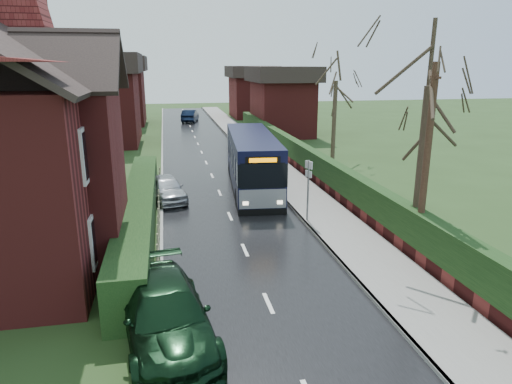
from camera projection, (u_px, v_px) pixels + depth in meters
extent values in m
plane|color=#29451D|center=(255.00, 274.00, 15.09)|extent=(140.00, 140.00, 0.00)
cube|color=black|center=(220.00, 193.00, 24.53)|extent=(6.00, 100.00, 0.02)
cube|color=slate|center=(296.00, 188.00, 25.31)|extent=(2.50, 100.00, 0.14)
cube|color=gray|center=(275.00, 189.00, 25.09)|extent=(0.12, 100.00, 0.14)
cube|color=gray|center=(162.00, 195.00, 23.95)|extent=(0.12, 100.00, 0.10)
cube|color=black|center=(140.00, 212.00, 18.87)|extent=(1.20, 16.00, 1.60)
cube|color=maroon|center=(322.00, 183.00, 25.54)|extent=(0.30, 50.00, 0.60)
cube|color=black|center=(323.00, 167.00, 25.29)|extent=(0.60, 50.00, 1.20)
cube|color=maroon|center=(81.00, 179.00, 15.14)|extent=(2.50, 4.00, 6.00)
cube|color=brown|center=(33.00, 4.00, 19.62)|extent=(0.90, 1.40, 2.20)
cube|color=silver|center=(94.00, 239.00, 13.74)|extent=(0.08, 1.20, 1.60)
cube|color=black|center=(95.00, 239.00, 13.74)|extent=(0.03, 0.95, 1.35)
cube|color=silver|center=(85.00, 155.00, 13.03)|extent=(0.08, 1.20, 1.60)
cube|color=black|center=(87.00, 155.00, 13.04)|extent=(0.03, 0.95, 1.35)
cube|color=silver|center=(109.00, 202.00, 17.51)|extent=(0.08, 1.20, 1.60)
cube|color=black|center=(110.00, 202.00, 17.52)|extent=(0.03, 0.95, 1.35)
cube|color=silver|center=(103.00, 134.00, 16.81)|extent=(0.08, 1.20, 1.60)
cube|color=black|center=(104.00, 134.00, 16.82)|extent=(0.03, 0.95, 1.35)
cube|color=silver|center=(119.00, 177.00, 21.29)|extent=(0.08, 1.20, 1.60)
cube|color=black|center=(119.00, 177.00, 21.30)|extent=(0.03, 0.95, 1.35)
cube|color=silver|center=(114.00, 121.00, 20.59)|extent=(0.08, 1.20, 1.60)
cube|color=black|center=(115.00, 121.00, 20.60)|extent=(0.03, 0.95, 1.35)
cube|color=silver|center=(123.00, 166.00, 23.65)|extent=(0.08, 1.20, 1.60)
cube|color=black|center=(124.00, 166.00, 23.66)|extent=(0.03, 0.95, 1.35)
cube|color=silver|center=(119.00, 116.00, 22.95)|extent=(0.08, 1.20, 1.60)
cube|color=black|center=(119.00, 116.00, 22.96)|extent=(0.03, 0.95, 1.35)
cube|color=black|center=(252.00, 174.00, 25.37)|extent=(3.11, 10.05, 1.02)
cube|color=black|center=(252.00, 155.00, 25.09)|extent=(3.13, 10.05, 1.08)
cube|color=black|center=(252.00, 140.00, 24.86)|extent=(3.11, 10.05, 0.59)
cube|color=black|center=(252.00, 185.00, 25.55)|extent=(3.11, 10.05, 0.31)
cube|color=gray|center=(263.00, 199.00, 20.69)|extent=(2.16, 0.31, 0.90)
cube|color=black|center=(263.00, 176.00, 20.37)|extent=(2.02, 0.26, 1.17)
cube|color=black|center=(263.00, 160.00, 20.18)|extent=(1.57, 0.22, 0.31)
cube|color=#FF8C00|center=(263.00, 160.00, 20.14)|extent=(1.23, 0.15, 0.20)
cube|color=black|center=(263.00, 212.00, 20.85)|extent=(2.21, 0.33, 0.27)
cube|color=#FFF2CC|center=(246.00, 203.00, 20.60)|extent=(0.26, 0.07, 0.16)
cube|color=#FFF2CC|center=(280.00, 202.00, 20.76)|extent=(0.26, 0.07, 0.16)
cylinder|color=black|center=(238.00, 197.00, 22.35)|extent=(0.33, 0.88, 0.86)
cylinder|color=black|center=(279.00, 195.00, 22.55)|extent=(0.33, 0.88, 0.86)
cylinder|color=black|center=(231.00, 168.00, 28.40)|extent=(0.33, 0.88, 0.86)
cylinder|color=black|center=(263.00, 168.00, 28.61)|extent=(0.33, 0.88, 0.86)
imported|color=#BBBCC0|center=(166.00, 188.00, 23.09)|extent=(2.31, 4.01, 1.28)
imported|color=black|center=(165.00, 314.00, 11.26)|extent=(2.80, 5.30, 1.47)
imported|color=#101B32|center=(190.00, 116.00, 54.85)|extent=(2.42, 4.63, 1.45)
cylinder|color=slate|center=(308.00, 192.00, 19.59)|extent=(0.08, 0.08, 2.79)
cube|color=silver|center=(309.00, 165.00, 19.26)|extent=(0.22, 0.41, 0.32)
cube|color=silver|center=(309.00, 174.00, 19.37)|extent=(0.19, 0.37, 0.28)
cylinder|color=#322016|center=(426.00, 167.00, 15.20)|extent=(0.23, 0.23, 6.77)
cube|color=#322016|center=(435.00, 77.00, 14.41)|extent=(0.26, 0.87, 0.08)
cylinder|color=#33281E|center=(420.00, 174.00, 15.94)|extent=(0.29, 0.29, 6.00)
cylinder|color=#3A2D22|center=(334.00, 122.00, 32.10)|extent=(0.30, 0.30, 5.61)
cylinder|color=#33261E|center=(10.00, 125.00, 26.91)|extent=(0.29, 0.29, 6.45)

